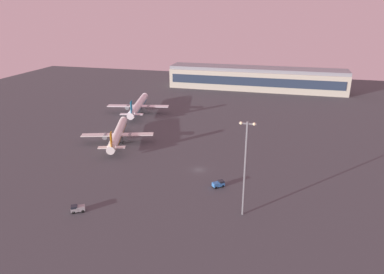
# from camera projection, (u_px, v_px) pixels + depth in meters

# --- Properties ---
(ground_plane) EXTENTS (416.00, 416.00, 0.00)m
(ground_plane) POSITION_uv_depth(u_px,v_px,m) (199.00, 170.00, 136.58)
(ground_plane) COLOR #424449
(terminal_building) EXTENTS (128.56, 22.40, 16.40)m
(terminal_building) POSITION_uv_depth(u_px,v_px,m) (256.00, 78.00, 266.70)
(terminal_building) COLOR #B2AD99
(terminal_building) RESTS_ON ground
(airplane_far_stand) EXTENTS (32.01, 40.72, 10.70)m
(airplane_far_stand) POSITION_uv_depth(u_px,v_px,m) (118.00, 134.00, 162.74)
(airplane_far_stand) COLOR silver
(airplane_far_stand) RESTS_ON ground
(airplane_terminal_side) EXTENTS (35.60, 45.45, 11.74)m
(airplane_terminal_side) POSITION_uv_depth(u_px,v_px,m) (138.00, 106.00, 207.99)
(airplane_terminal_side) COLOR white
(airplane_terminal_side) RESTS_ON ground
(baggage_tractor) EXTENTS (4.57, 3.74, 2.25)m
(baggage_tractor) POSITION_uv_depth(u_px,v_px,m) (78.00, 208.00, 108.24)
(baggage_tractor) COLOR gray
(baggage_tractor) RESTS_ON ground
(maintenance_van) EXTENTS (4.44, 4.15, 2.25)m
(maintenance_van) POSITION_uv_depth(u_px,v_px,m) (219.00, 184.00, 123.20)
(maintenance_van) COLOR #3372BF
(maintenance_van) RESTS_ON ground
(apron_light_west) EXTENTS (4.80, 0.90, 29.18)m
(apron_light_west) POSITION_uv_depth(u_px,v_px,m) (245.00, 164.00, 101.70)
(apron_light_west) COLOR slate
(apron_light_west) RESTS_ON ground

